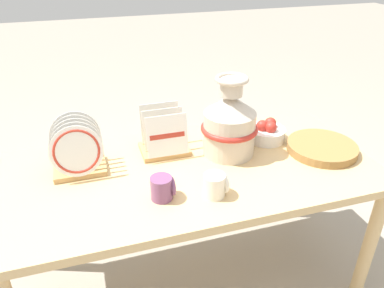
{
  "coord_description": "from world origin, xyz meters",
  "views": [
    {
      "loc": [
        -0.38,
        -1.22,
        1.48
      ],
      "look_at": [
        0.0,
        0.0,
        0.77
      ],
      "focal_mm": 35.0,
      "sensor_mm": 36.0,
      "label": 1
    }
  ],
  "objects_px": {
    "dish_rack_round_plates": "(77,152)",
    "mug_plum_glaze": "(163,188)",
    "ceramic_vase": "(230,123)",
    "fruit_bowl": "(267,132)",
    "mug_cream_glaze": "(215,185)",
    "dish_rack_square_plates": "(164,139)",
    "wicker_charger_stack": "(322,148)"
  },
  "relations": [
    {
      "from": "dish_rack_round_plates",
      "to": "mug_plum_glaze",
      "type": "bearing_deg",
      "value": -44.14
    },
    {
      "from": "ceramic_vase",
      "to": "fruit_bowl",
      "type": "height_order",
      "value": "ceramic_vase"
    },
    {
      "from": "mug_cream_glaze",
      "to": "mug_plum_glaze",
      "type": "distance_m",
      "value": 0.19
    },
    {
      "from": "mug_plum_glaze",
      "to": "dish_rack_round_plates",
      "type": "bearing_deg",
      "value": 135.86
    },
    {
      "from": "ceramic_vase",
      "to": "dish_rack_square_plates",
      "type": "height_order",
      "value": "ceramic_vase"
    },
    {
      "from": "mug_cream_glaze",
      "to": "dish_rack_square_plates",
      "type": "bearing_deg",
      "value": 105.88
    },
    {
      "from": "wicker_charger_stack",
      "to": "fruit_bowl",
      "type": "xyz_separation_m",
      "value": [
        -0.18,
        0.17,
        0.02
      ]
    },
    {
      "from": "ceramic_vase",
      "to": "mug_cream_glaze",
      "type": "relative_size",
      "value": 3.94
    },
    {
      "from": "ceramic_vase",
      "to": "wicker_charger_stack",
      "type": "height_order",
      "value": "ceramic_vase"
    },
    {
      "from": "ceramic_vase",
      "to": "mug_cream_glaze",
      "type": "distance_m",
      "value": 0.33
    },
    {
      "from": "mug_cream_glaze",
      "to": "dish_rack_round_plates",
      "type": "bearing_deg",
      "value": 146.28
    },
    {
      "from": "mug_cream_glaze",
      "to": "ceramic_vase",
      "type": "bearing_deg",
      "value": 59.64
    },
    {
      "from": "mug_cream_glaze",
      "to": "mug_plum_glaze",
      "type": "xyz_separation_m",
      "value": [
        -0.18,
        0.04,
        0.0
      ]
    },
    {
      "from": "fruit_bowl",
      "to": "mug_plum_glaze",
      "type": "bearing_deg",
      "value": -152.4
    },
    {
      "from": "dish_rack_round_plates",
      "to": "mug_plum_glaze",
      "type": "distance_m",
      "value": 0.39
    },
    {
      "from": "ceramic_vase",
      "to": "dish_rack_round_plates",
      "type": "xyz_separation_m",
      "value": [
        -0.62,
        0.03,
        -0.05
      ]
    },
    {
      "from": "wicker_charger_stack",
      "to": "mug_cream_glaze",
      "type": "bearing_deg",
      "value": -163.76
    },
    {
      "from": "wicker_charger_stack",
      "to": "fruit_bowl",
      "type": "bearing_deg",
      "value": 137.3
    },
    {
      "from": "wicker_charger_stack",
      "to": "ceramic_vase",
      "type": "bearing_deg",
      "value": 164.19
    },
    {
      "from": "mug_cream_glaze",
      "to": "fruit_bowl",
      "type": "xyz_separation_m",
      "value": [
        0.37,
        0.33,
        -0.01
      ]
    },
    {
      "from": "fruit_bowl",
      "to": "wicker_charger_stack",
      "type": "bearing_deg",
      "value": -42.7
    },
    {
      "from": "wicker_charger_stack",
      "to": "mug_plum_glaze",
      "type": "distance_m",
      "value": 0.75
    },
    {
      "from": "dish_rack_square_plates",
      "to": "wicker_charger_stack",
      "type": "xyz_separation_m",
      "value": [
        0.66,
        -0.2,
        -0.04
      ]
    },
    {
      "from": "ceramic_vase",
      "to": "mug_plum_glaze",
      "type": "xyz_separation_m",
      "value": [
        -0.34,
        -0.23,
        -0.1
      ]
    },
    {
      "from": "dish_rack_round_plates",
      "to": "ceramic_vase",
      "type": "bearing_deg",
      "value": -3.18
    },
    {
      "from": "dish_rack_square_plates",
      "to": "mug_plum_glaze",
      "type": "bearing_deg",
      "value": -104.12
    },
    {
      "from": "dish_rack_square_plates",
      "to": "mug_cream_glaze",
      "type": "bearing_deg",
      "value": -74.12
    },
    {
      "from": "dish_rack_round_plates",
      "to": "mug_cream_glaze",
      "type": "xyz_separation_m",
      "value": [
        0.46,
        -0.31,
        -0.05
      ]
    },
    {
      "from": "wicker_charger_stack",
      "to": "dish_rack_round_plates",
      "type": "bearing_deg",
      "value": 171.81
    },
    {
      "from": "dish_rack_round_plates",
      "to": "wicker_charger_stack",
      "type": "distance_m",
      "value": 1.03
    },
    {
      "from": "wicker_charger_stack",
      "to": "mug_cream_glaze",
      "type": "xyz_separation_m",
      "value": [
        -0.55,
        -0.16,
        0.03
      ]
    },
    {
      "from": "wicker_charger_stack",
      "to": "mug_plum_glaze",
      "type": "height_order",
      "value": "mug_plum_glaze"
    }
  ]
}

